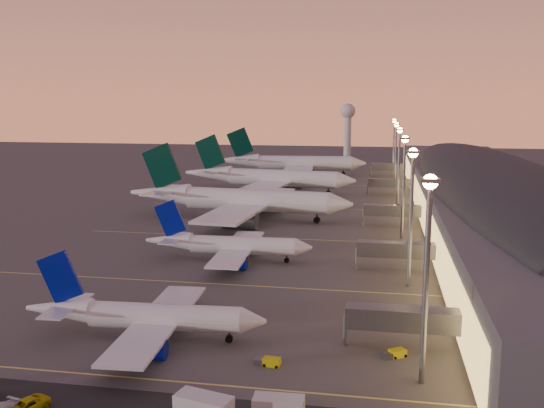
{
  "coord_description": "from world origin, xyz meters",
  "views": [
    {
      "loc": [
        30.21,
        -111.89,
        34.34
      ],
      "look_at": [
        2.0,
        45.0,
        7.0
      ],
      "focal_mm": 40.0,
      "sensor_mm": 36.0,
      "label": 1
    }
  ],
  "objects_px": {
    "airliner_wide_near": "(237,200)",
    "radar_tower": "(348,121)",
    "airliner_wide_far": "(292,163)",
    "baggage_tug_a": "(268,362)",
    "airliner_narrow_north": "(228,245)",
    "service_van_d": "(24,407)",
    "airliner_narrow_south": "(144,316)",
    "baggage_tug_b": "(395,354)",
    "airliner_wide_mid": "(268,178)"
  },
  "relations": [
    {
      "from": "airliner_wide_near",
      "to": "radar_tower",
      "type": "bearing_deg",
      "value": 89.47
    },
    {
      "from": "airliner_wide_near",
      "to": "airliner_wide_far",
      "type": "bearing_deg",
      "value": 95.15
    },
    {
      "from": "airliner_wide_far",
      "to": "baggage_tug_a",
      "type": "bearing_deg",
      "value": -87.31
    },
    {
      "from": "airliner_wide_near",
      "to": "radar_tower",
      "type": "height_order",
      "value": "radar_tower"
    },
    {
      "from": "airliner_wide_near",
      "to": "airliner_narrow_north",
      "type": "bearing_deg",
      "value": -73.73
    },
    {
      "from": "airliner_wide_far",
      "to": "service_van_d",
      "type": "height_order",
      "value": "airliner_wide_far"
    },
    {
      "from": "airliner_wide_near",
      "to": "baggage_tug_a",
      "type": "height_order",
      "value": "airliner_wide_near"
    },
    {
      "from": "airliner_narrow_north",
      "to": "airliner_narrow_south",
      "type": "bearing_deg",
      "value": -93.57
    },
    {
      "from": "airliner_narrow_north",
      "to": "airliner_wide_far",
      "type": "bearing_deg",
      "value": 91.21
    },
    {
      "from": "airliner_narrow_north",
      "to": "airliner_wide_far",
      "type": "relative_size",
      "value": 0.53
    },
    {
      "from": "radar_tower",
      "to": "service_van_d",
      "type": "height_order",
      "value": "radar_tower"
    },
    {
      "from": "airliner_narrow_south",
      "to": "baggage_tug_a",
      "type": "distance_m",
      "value": 20.48
    },
    {
      "from": "baggage_tug_b",
      "to": "service_van_d",
      "type": "distance_m",
      "value": 46.64
    },
    {
      "from": "radar_tower",
      "to": "airliner_wide_far",
      "type": "bearing_deg",
      "value": -102.12
    },
    {
      "from": "airliner_narrow_south",
      "to": "airliner_wide_far",
      "type": "distance_m",
      "value": 197.92
    },
    {
      "from": "service_van_d",
      "to": "airliner_wide_mid",
      "type": "bearing_deg",
      "value": 114.62
    },
    {
      "from": "airliner_wide_near",
      "to": "airliner_wide_far",
      "type": "xyz_separation_m",
      "value": [
        0.3,
        107.07,
        0.05
      ]
    },
    {
      "from": "service_van_d",
      "to": "baggage_tug_b",
      "type": "bearing_deg",
      "value": 52.35
    },
    {
      "from": "airliner_narrow_south",
      "to": "airliner_narrow_north",
      "type": "relative_size",
      "value": 0.98
    },
    {
      "from": "airliner_wide_far",
      "to": "service_van_d",
      "type": "xyz_separation_m",
      "value": [
        2.43,
        -220.58,
        -4.92
      ]
    },
    {
      "from": "airliner_wide_mid",
      "to": "service_van_d",
      "type": "relative_size",
      "value": 12.2
    },
    {
      "from": "airliner_wide_far",
      "to": "baggage_tug_a",
      "type": "xyz_separation_m",
      "value": [
        26.86,
        -203.56,
        -5.22
      ]
    },
    {
      "from": "airliner_narrow_south",
      "to": "airliner_wide_far",
      "type": "height_order",
      "value": "airliner_wide_far"
    },
    {
      "from": "airliner_narrow_north",
      "to": "service_van_d",
      "type": "distance_m",
      "value": 67.67
    },
    {
      "from": "airliner_narrow_south",
      "to": "radar_tower",
      "type": "distance_m",
      "value": 293.41
    },
    {
      "from": "airliner_narrow_north",
      "to": "airliner_wide_near",
      "type": "distance_m",
      "value": 47.09
    },
    {
      "from": "airliner_wide_near",
      "to": "service_van_d",
      "type": "xyz_separation_m",
      "value": [
        2.73,
        -113.5,
        -4.88
      ]
    },
    {
      "from": "baggage_tug_a",
      "to": "service_van_d",
      "type": "height_order",
      "value": "service_van_d"
    },
    {
      "from": "airliner_narrow_south",
      "to": "baggage_tug_a",
      "type": "relative_size",
      "value": 10.11
    },
    {
      "from": "service_van_d",
      "to": "airliner_wide_near",
      "type": "bearing_deg",
      "value": 114.81
    },
    {
      "from": "airliner_narrow_north",
      "to": "service_van_d",
      "type": "xyz_separation_m",
      "value": [
        -6.21,
        -67.33,
        -2.64
      ]
    },
    {
      "from": "airliner_narrow_south",
      "to": "airliner_narrow_north",
      "type": "distance_m",
      "value": 44.54
    },
    {
      "from": "airliner_wide_near",
      "to": "airliner_wide_far",
      "type": "relative_size",
      "value": 0.99
    },
    {
      "from": "baggage_tug_b",
      "to": "airliner_wide_mid",
      "type": "bearing_deg",
      "value": 73.22
    },
    {
      "from": "airliner_wide_mid",
      "to": "baggage_tug_b",
      "type": "relative_size",
      "value": 19.09
    },
    {
      "from": "airliner_wide_far",
      "to": "baggage_tug_a",
      "type": "height_order",
      "value": "airliner_wide_far"
    },
    {
      "from": "radar_tower",
      "to": "service_van_d",
      "type": "bearing_deg",
      "value": -93.25
    },
    {
      "from": "baggage_tug_b",
      "to": "airliner_narrow_north",
      "type": "bearing_deg",
      "value": 93.77
    },
    {
      "from": "airliner_narrow_south",
      "to": "service_van_d",
      "type": "height_order",
      "value": "airliner_narrow_south"
    },
    {
      "from": "airliner_wide_mid",
      "to": "radar_tower",
      "type": "xyz_separation_m",
      "value": [
        21.34,
        149.49,
        16.33
      ]
    },
    {
      "from": "airliner_narrow_north",
      "to": "airliner_wide_near",
      "type": "xyz_separation_m",
      "value": [
        -8.94,
        46.18,
        2.24
      ]
    },
    {
      "from": "airliner_wide_near",
      "to": "service_van_d",
      "type": "distance_m",
      "value": 113.64
    },
    {
      "from": "baggage_tug_b",
      "to": "radar_tower",
      "type": "bearing_deg",
      "value": 60.53
    },
    {
      "from": "baggage_tug_a",
      "to": "airliner_narrow_south",
      "type": "bearing_deg",
      "value": 169.78
    },
    {
      "from": "airliner_narrow_north",
      "to": "baggage_tug_b",
      "type": "distance_m",
      "value": 56.67
    },
    {
      "from": "airliner_narrow_north",
      "to": "baggage_tug_a",
      "type": "xyz_separation_m",
      "value": [
        18.22,
        -50.32,
        -2.94
      ]
    },
    {
      "from": "airliner_wide_mid",
      "to": "baggage_tug_a",
      "type": "distance_m",
      "value": 151.51
    },
    {
      "from": "airliner_wide_far",
      "to": "baggage_tug_b",
      "type": "distance_m",
      "value": 202.76
    },
    {
      "from": "baggage_tug_a",
      "to": "baggage_tug_b",
      "type": "bearing_deg",
      "value": 25.05
    },
    {
      "from": "baggage_tug_a",
      "to": "baggage_tug_b",
      "type": "relative_size",
      "value": 1.01
    }
  ]
}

